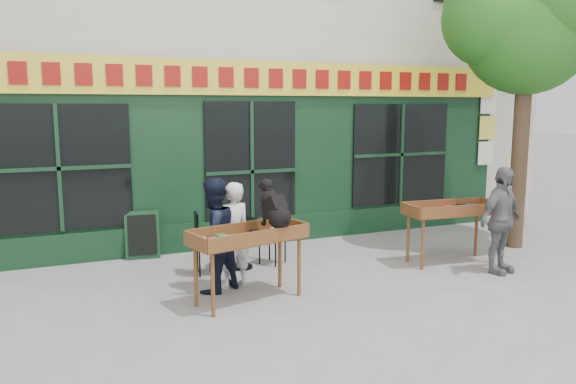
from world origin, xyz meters
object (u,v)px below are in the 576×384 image
object	(u,v)px
book_cart_center	(249,239)
bistro_table	(241,234)
dog	(275,202)
woman	(233,235)
man_left	(213,235)
man_right	(501,220)
book_cart_right	(452,213)

from	to	relation	value
book_cart_center	bistro_table	distance (m)	1.54
dog	woman	world-z (taller)	dog
book_cart_center	man_left	size ratio (longest dim) A/B	1.02
man_right	book_cart_center	bearing A→B (deg)	160.63
man_left	man_right	bearing A→B (deg)	141.53
book_cart_center	book_cart_right	bearing A→B (deg)	-6.18
bistro_table	man_right	bearing A→B (deg)	-27.17
man_right	man_left	distance (m)	4.31
book_cart_center	man_left	distance (m)	0.65
dog	book_cart_right	bearing A→B (deg)	-4.62
bistro_table	book_cart_center	bearing A→B (deg)	-104.98
book_cart_right	man_right	distance (m)	0.81
dog	woman	distance (m)	0.96
woman	book_cart_right	world-z (taller)	woman
man_right	man_left	world-z (taller)	man_right
woman	bistro_table	bearing A→B (deg)	-128.40
book_cart_center	man_right	world-z (taller)	man_right
dog	book_cart_right	world-z (taller)	dog
woman	man_right	distance (m)	4.03
dog	woman	xyz separation A→B (m)	(-0.35, 0.70, -0.55)
dog	man_left	size ratio (longest dim) A/B	0.38
book_cart_right	bistro_table	size ratio (longest dim) A/B	2.04
bistro_table	man_left	world-z (taller)	man_left
book_cart_right	man_right	world-z (taller)	man_right
woman	man_right	xyz separation A→B (m)	(3.90, -0.99, 0.07)
book_cart_center	book_cart_right	world-z (taller)	same
book_cart_right	man_left	size ratio (longest dim) A/B	0.99
man_right	bistro_table	size ratio (longest dim) A/B	2.14
bistro_table	man_left	distance (m)	1.17
book_cart_right	man_right	size ratio (longest dim) A/B	0.95
book_cart_center	book_cart_right	size ratio (longest dim) A/B	1.03
book_cart_center	woman	size ratio (longest dim) A/B	1.08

